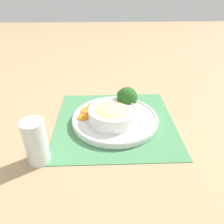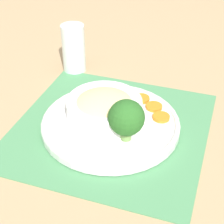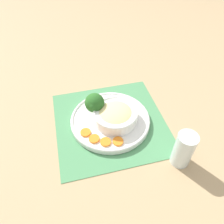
# 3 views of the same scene
# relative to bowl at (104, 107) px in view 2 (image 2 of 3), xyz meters

# --- Properties ---
(ground_plane) EXTENTS (4.00, 4.00, 0.00)m
(ground_plane) POSITION_rel_bowl_xyz_m (0.01, 0.02, -0.05)
(ground_plane) COLOR tan
(placemat) EXTENTS (0.41, 0.41, 0.00)m
(placemat) POSITION_rel_bowl_xyz_m (0.01, 0.02, -0.05)
(placemat) COLOR #4C8C59
(placemat) RESTS_ON ground_plane
(plate) EXTENTS (0.30, 0.30, 0.02)m
(plate) POSITION_rel_bowl_xyz_m (0.01, 0.02, -0.03)
(plate) COLOR white
(plate) RESTS_ON placemat
(bowl) EXTENTS (0.16, 0.16, 0.05)m
(bowl) POSITION_rel_bowl_xyz_m (0.00, 0.00, 0.00)
(bowl) COLOR white
(bowl) RESTS_ON plate
(broccoli_floret) EXTENTS (0.07, 0.07, 0.09)m
(broccoli_floret) POSITION_rel_bowl_xyz_m (0.05, 0.07, 0.02)
(broccoli_floret) COLOR #759E51
(broccoli_floret) RESTS_ON plate
(carrot_slice_near) EXTENTS (0.04, 0.04, 0.01)m
(carrot_slice_near) POSITION_rel_bowl_xyz_m (-0.04, 0.12, -0.02)
(carrot_slice_near) COLOR orange
(carrot_slice_near) RESTS_ON plate
(carrot_slice_middle) EXTENTS (0.04, 0.04, 0.01)m
(carrot_slice_middle) POSITION_rel_bowl_xyz_m (-0.07, 0.09, -0.02)
(carrot_slice_middle) COLOR orange
(carrot_slice_middle) RESTS_ON plate
(carrot_slice_far) EXTENTS (0.04, 0.04, 0.01)m
(carrot_slice_far) POSITION_rel_bowl_xyz_m (-0.09, 0.06, -0.02)
(carrot_slice_far) COLOR orange
(carrot_slice_far) RESTS_ON plate
(carrot_slice_extra) EXTENTS (0.04, 0.04, 0.01)m
(carrot_slice_extra) POSITION_rel_bowl_xyz_m (-0.10, 0.02, -0.02)
(carrot_slice_extra) COLOR orange
(carrot_slice_extra) RESTS_ON plate
(water_glass) EXTENTS (0.06, 0.06, 0.13)m
(water_glass) POSITION_rel_bowl_xyz_m (-0.21, -0.16, 0.01)
(water_glass) COLOR silver
(water_glass) RESTS_ON ground_plane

